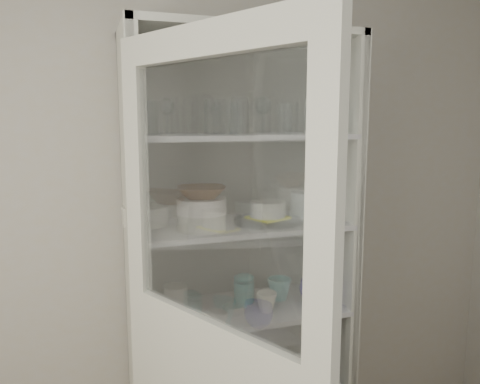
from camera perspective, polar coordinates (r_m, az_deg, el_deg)
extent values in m
cube|color=#B9B7B1|center=(2.28, -6.60, -1.94)|extent=(3.60, 0.02, 2.60)
cube|color=beige|center=(2.08, -12.96, -10.24)|extent=(0.03, 0.45, 2.10)
cube|color=beige|center=(2.37, 11.28, -7.84)|extent=(0.03, 0.45, 2.10)
cube|color=slate|center=(2.37, -1.64, -7.68)|extent=(1.00, 0.03, 2.10)
cube|color=beige|center=(2.11, 0.00, 18.73)|extent=(1.00, 0.45, 0.03)
cube|color=silver|center=(2.24, 0.13, -14.16)|extent=(0.94, 0.42, 0.02)
cube|color=silver|center=(2.11, 0.13, -4.11)|extent=(0.94, 0.42, 0.02)
cube|color=silver|center=(2.06, 0.13, 6.80)|extent=(0.94, 0.42, 0.02)
cube|color=beige|center=(1.40, -3.63, 18.18)|extent=(0.43, 0.82, 0.10)
cube|color=beige|center=(1.72, -12.41, 1.22)|extent=(0.08, 0.10, 0.80)
cube|color=beige|center=(1.13, 10.24, -2.53)|extent=(0.08, 0.10, 0.80)
cube|color=silver|center=(1.40, -3.45, -0.28)|extent=(0.33, 0.65, 0.78)
cylinder|color=silver|center=(1.86, -10.97, 8.86)|extent=(0.08, 0.08, 0.13)
cylinder|color=silver|center=(1.88, -10.38, 8.82)|extent=(0.08, 0.08, 0.13)
cylinder|color=silver|center=(1.93, -1.17, 9.15)|extent=(0.09, 0.09, 0.15)
cylinder|color=silver|center=(1.91, -0.04, 9.23)|extent=(0.08, 0.08, 0.15)
cylinder|color=silver|center=(2.01, 5.44, 8.86)|extent=(0.07, 0.07, 0.13)
cylinder|color=silver|center=(2.06, 8.80, 9.06)|extent=(0.09, 0.09, 0.15)
cylinder|color=silver|center=(2.10, 12.18, 8.68)|extent=(0.08, 0.08, 0.13)
cylinder|color=silver|center=(1.98, -11.43, 8.77)|extent=(0.07, 0.07, 0.13)
cylinder|color=silver|center=(2.01, -3.34, 9.15)|extent=(0.08, 0.08, 0.15)
cylinder|color=silver|center=(2.03, -2.47, 8.81)|extent=(0.07, 0.07, 0.12)
cylinder|color=beige|center=(1.99, -4.69, -3.60)|extent=(0.21, 0.21, 0.07)
cylinder|color=beige|center=(2.11, -11.41, -2.81)|extent=(0.20, 0.20, 0.08)
cylinder|color=white|center=(1.97, -4.71, -1.68)|extent=(0.27, 0.27, 0.07)
imported|color=#512E18|center=(1.96, -4.73, -0.03)|extent=(0.24, 0.24, 0.05)
cylinder|color=silver|center=(2.13, 3.41, -3.49)|extent=(0.37, 0.37, 0.02)
cube|color=#FFF132|center=(2.12, 3.41, -3.12)|extent=(0.20, 0.20, 0.01)
cylinder|color=beige|center=(2.12, 3.42, -2.07)|extent=(0.20, 0.20, 0.07)
cylinder|color=silver|center=(2.26, 7.76, -1.52)|extent=(0.13, 0.13, 0.12)
imported|color=#0E0D8D|center=(2.31, 8.96, -11.81)|extent=(0.17, 0.17, 0.11)
imported|color=teal|center=(2.31, 4.82, -11.71)|extent=(0.12, 0.12, 0.11)
imported|color=beige|center=(2.18, 3.24, -13.23)|extent=(0.11, 0.11, 0.09)
cylinder|color=teal|center=(2.28, 0.51, -12.03)|extent=(0.10, 0.10, 0.10)
ellipsoid|color=teal|center=(2.26, 0.51, -10.64)|extent=(0.10, 0.10, 0.02)
cylinder|color=silver|center=(2.16, -0.87, -14.12)|extent=(0.09, 0.09, 0.04)
cylinder|color=beige|center=(2.17, -7.79, -12.83)|extent=(0.14, 0.14, 0.13)
cube|color=#959595|center=(2.51, 6.43, -20.73)|extent=(0.20, 0.16, 0.05)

